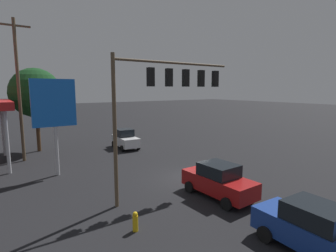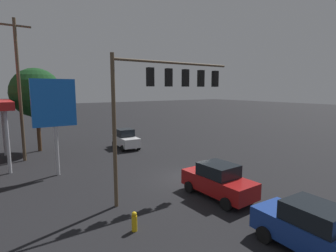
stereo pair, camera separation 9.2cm
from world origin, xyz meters
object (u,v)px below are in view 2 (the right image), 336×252
(sedan_waiting, at_px, (218,181))
(sedan_far, at_px, (314,230))
(traffic_signal_assembly, at_px, (166,90))
(price_sign, at_px, (54,107))
(fire_hydrant, at_px, (134,221))
(hatchback_crossing, at_px, (126,139))
(street_tree, at_px, (36,93))
(utility_pole, at_px, (19,88))

(sedan_waiting, height_order, sedan_far, same)
(sedan_waiting, xyz_separation_m, sedan_far, (0.84, 5.76, 0.00))
(traffic_signal_assembly, distance_m, price_sign, 8.48)
(traffic_signal_assembly, bearing_deg, fire_hydrant, 38.19)
(hatchback_crossing, distance_m, street_tree, 9.67)
(sedan_far, height_order, fire_hydrant, sedan_far)
(sedan_far, bearing_deg, sedan_waiting, 173.91)
(sedan_waiting, relative_size, hatchback_crossing, 1.14)
(sedan_waiting, relative_size, sedan_far, 1.00)
(price_sign, xyz_separation_m, sedan_far, (-5.88, 14.92, -3.95))
(sedan_far, relative_size, street_tree, 0.55)
(sedan_waiting, distance_m, street_tree, 19.69)
(sedan_far, relative_size, fire_hydrant, 5.07)
(utility_pole, height_order, fire_hydrant, utility_pole)
(traffic_signal_assembly, height_order, street_tree, street_tree)
(utility_pole, relative_size, sedan_far, 2.62)
(fire_hydrant, bearing_deg, price_sign, -83.51)
(sedan_far, height_order, street_tree, street_tree)
(traffic_signal_assembly, relative_size, utility_pole, 0.67)
(fire_hydrant, bearing_deg, sedan_waiting, -173.74)
(price_sign, distance_m, hatchback_crossing, 10.09)
(traffic_signal_assembly, height_order, hatchback_crossing, traffic_signal_assembly)
(hatchback_crossing, bearing_deg, sedan_far, -1.74)
(traffic_signal_assembly, relative_size, fire_hydrant, 8.93)
(utility_pole, relative_size, street_tree, 1.45)
(street_tree, bearing_deg, sedan_waiting, 110.32)
(sedan_waiting, xyz_separation_m, hatchback_crossing, (-0.98, -14.34, -0.00))
(price_sign, xyz_separation_m, fire_hydrant, (-1.11, 9.78, -4.46))
(traffic_signal_assembly, distance_m, sedan_waiting, 5.93)
(utility_pole, distance_m, fire_hydrant, 16.60)
(utility_pole, xyz_separation_m, sedan_waiting, (-8.28, 14.74, -5.20))
(price_sign, bearing_deg, fire_hydrant, 96.49)
(utility_pole, relative_size, price_sign, 1.73)
(street_tree, xyz_separation_m, fire_hydrant, (-1.03, 18.53, -5.28))
(sedan_waiting, height_order, fire_hydrant, sedan_waiting)
(utility_pole, relative_size, hatchback_crossing, 3.01)
(sedan_waiting, relative_size, fire_hydrant, 5.06)
(sedan_far, distance_m, fire_hydrant, 7.04)
(utility_pole, xyz_separation_m, street_tree, (-1.64, -3.18, -0.44))
(street_tree, relative_size, fire_hydrant, 9.19)
(hatchback_crossing, bearing_deg, fire_hydrant, -20.35)
(traffic_signal_assembly, height_order, sedan_far, traffic_signal_assembly)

